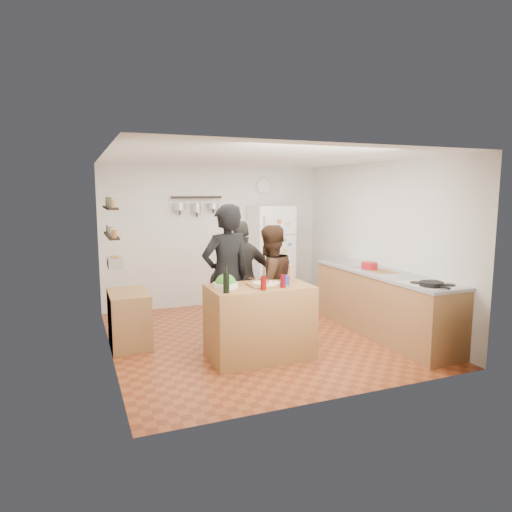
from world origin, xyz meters
name	(u,v)px	position (x,y,z in m)	size (l,w,h in m)	color
room_shell	(249,247)	(0.00, 0.39, 1.25)	(4.20, 4.20, 4.20)	brown
prep_island	(260,322)	(-0.29, -0.74, 0.46)	(1.25, 0.72, 0.91)	#915F35
pizza_board	(266,285)	(-0.21, -0.76, 0.92)	(0.42, 0.34, 0.02)	brown
pizza	(266,283)	(-0.21, -0.76, 0.94)	(0.34, 0.34, 0.02)	#CAAE85
salad_bowl	(226,285)	(-0.71, -0.69, 0.94)	(0.30, 0.30, 0.06)	white
wine_bottle	(226,283)	(-0.79, -0.96, 1.02)	(0.07, 0.07, 0.22)	black
wine_glass_near	(263,283)	(-0.34, -0.98, 0.99)	(0.07, 0.07, 0.17)	#620908
wine_glass_far	(283,281)	(-0.07, -0.94, 0.99)	(0.07, 0.07, 0.16)	#530711
pepper_mill	(291,275)	(0.16, -0.69, 1.01)	(0.06, 0.06, 0.19)	#AB7248
salt_canister	(286,281)	(0.01, -0.86, 0.97)	(0.08, 0.08, 0.13)	#1B2B97
person_left	(226,277)	(-0.56, -0.25, 0.95)	(0.69, 0.45, 1.90)	black
person_center	(269,284)	(0.06, -0.24, 0.80)	(0.78, 0.61, 1.61)	black
person_back	(242,277)	(-0.14, 0.30, 0.82)	(0.96, 0.40, 1.64)	#292724
counter_run	(382,304)	(1.70, -0.55, 0.45)	(0.63, 2.63, 0.90)	#9E7042
stove_top	(432,285)	(1.70, -1.50, 0.91)	(0.60, 0.62, 0.02)	white
skillet	(431,284)	(1.60, -1.59, 0.95)	(0.28, 0.28, 0.05)	black
sink	(350,263)	(1.70, 0.30, 0.92)	(0.50, 0.80, 0.03)	silver
cutting_board	(383,272)	(1.70, -0.54, 0.91)	(0.30, 0.40, 0.02)	olive
red_bowl	(369,266)	(1.65, -0.28, 0.97)	(0.24, 0.24, 0.10)	maroon
fridge	(270,255)	(0.95, 1.75, 0.90)	(0.70, 0.68, 1.80)	white
wall_clock	(264,186)	(0.95, 2.08, 2.15)	(0.30, 0.30, 0.03)	silver
spice_shelf_lower	(111,236)	(-1.93, 0.20, 1.50)	(0.12, 1.00, 0.03)	black
spice_shelf_upper	(110,208)	(-1.93, 0.20, 1.85)	(0.12, 1.00, 0.03)	black
produce_basket	(115,263)	(-1.90, 0.20, 1.15)	(0.18, 0.35, 0.14)	silver
side_table	(129,319)	(-1.74, 0.32, 0.36)	(0.50, 0.80, 0.73)	#AA7B47
pot_rack	(197,197)	(-0.35, 2.00, 1.95)	(0.90, 0.04, 0.04)	black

